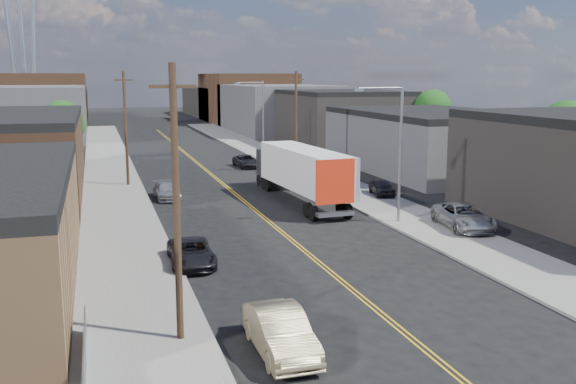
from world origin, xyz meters
TOP-DOWN VIEW (x-y plane):
  - ground at (0.00, 60.00)m, footprint 260.00×260.00m
  - centerline at (0.00, 45.00)m, footprint 0.32×120.00m
  - sidewalk_left at (-9.50, 45.00)m, footprint 5.00×140.00m
  - sidewalk_right at (9.50, 45.00)m, footprint 5.00×140.00m
  - warehouse_brown at (-18.00, 44.00)m, footprint 12.00×26.00m
  - industrial_right_b at (22.00, 46.00)m, footprint 14.00×24.00m
  - industrial_right_c at (22.00, 72.00)m, footprint 14.00×22.00m
  - skyline_left_a at (-20.00, 95.00)m, footprint 16.00×30.00m
  - skyline_right_a at (20.00, 95.00)m, footprint 16.00×30.00m
  - skyline_left_b at (-20.00, 120.00)m, footprint 16.00×26.00m
  - skyline_right_b at (20.00, 120.00)m, footprint 16.00×26.00m
  - skyline_left_c at (-20.00, 140.00)m, footprint 16.00×40.00m
  - skyline_right_c at (20.00, 140.00)m, footprint 16.00×40.00m
  - streetlight_near at (7.60, 25.00)m, footprint 3.39×0.25m
  - streetlight_far at (7.60, 60.00)m, footprint 3.39×0.25m
  - utility_pole_left_near at (-8.20, 10.00)m, footprint 1.60×0.26m
  - utility_pole_left_far at (-8.20, 45.00)m, footprint 1.60×0.26m
  - utility_pole_right at (8.20, 48.00)m, footprint 1.60×0.26m
  - tree_left_far at (-13.94, 62.00)m, footprint 4.35×4.20m
  - tree_right_near at (30.06, 36.00)m, footprint 4.60×4.48m
  - tree_right_far at (30.06, 60.00)m, footprint 4.85×4.76m
  - semi_truck at (4.10, 34.37)m, footprint 3.58×16.23m
  - car_left_b at (-5.00, 8.00)m, footprint 1.71×4.82m
  - car_left_c at (-6.40, 19.51)m, footprint 2.29×4.77m
  - car_left_d at (-5.62, 37.99)m, footprint 1.92×4.43m
  - car_right_lot_a at (11.00, 22.01)m, footprint 3.30×5.81m
  - car_right_lot_c at (11.00, 34.00)m, footprint 2.11×3.93m
  - car_ahead_truck at (4.50, 53.57)m, footprint 2.37×4.75m

SIDE VIEW (x-z plane):
  - ground at x=0.00m, z-range 0.00..0.00m
  - centerline at x=0.00m, z-range 0.00..0.01m
  - sidewalk_left at x=-9.50m, z-range 0.00..0.15m
  - sidewalk_right at x=9.50m, z-range 0.00..0.15m
  - car_left_d at x=-5.62m, z-range 0.00..1.27m
  - car_ahead_truck at x=4.50m, z-range 0.00..1.29m
  - car_left_c at x=-6.40m, z-range 0.00..1.31m
  - car_right_lot_c at x=11.00m, z-range 0.15..1.42m
  - car_left_b at x=-5.00m, z-range 0.00..1.58m
  - car_right_lot_a at x=11.00m, z-range 0.15..1.68m
  - semi_truck at x=4.10m, z-range 0.29..4.50m
  - industrial_right_b at x=22.00m, z-range 0.00..6.10m
  - warehouse_brown at x=-18.00m, z-range 0.00..6.60m
  - skyline_left_c at x=-20.00m, z-range 0.00..7.00m
  - skyline_right_c at x=20.00m, z-range 0.00..7.00m
  - industrial_right_c at x=22.00m, z-range 0.00..7.60m
  - skyline_left_a at x=-20.00m, z-range 0.00..8.00m
  - skyline_right_a at x=20.00m, z-range 0.00..8.00m
  - tree_left_far at x=-13.94m, z-range 1.08..8.05m
  - tree_right_near at x=30.06m, z-range 1.15..8.59m
  - skyline_left_b at x=-20.00m, z-range 0.00..10.00m
  - skyline_right_b at x=20.00m, z-range 0.00..10.00m
  - utility_pole_left_near at x=-8.20m, z-range 0.14..10.14m
  - utility_pole_left_far at x=-8.20m, z-range 0.14..10.14m
  - utility_pole_right at x=8.20m, z-range 0.14..10.14m
  - tree_right_far at x=30.06m, z-range 1.22..9.13m
  - streetlight_near at x=7.60m, z-range 0.83..9.83m
  - streetlight_far at x=7.60m, z-range 0.83..9.83m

